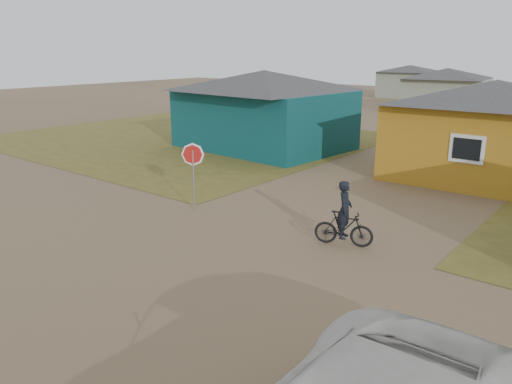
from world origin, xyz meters
The scene contains 8 objects.
ground centered at (0.00, 0.00, 0.00)m, with size 120.00×120.00×0.00m, color brown.
grass_nw centered at (-14.00, 13.00, 0.01)m, with size 20.00×18.00×0.00m, color brown.
house_teal centered at (-8.50, 13.50, 2.05)m, with size 8.93×7.08×4.00m.
house_yellow centered at (2.50, 14.00, 2.00)m, with size 7.72×6.76×3.90m.
house_pale_west centered at (-6.00, 34.00, 1.86)m, with size 7.04×6.15×3.60m.
house_pale_north centered at (-14.00, 46.00, 1.75)m, with size 6.28×5.81×3.40m.
stop_sign centered at (-3.62, 3.59, 1.65)m, with size 0.72×0.18×2.22m.
cyclist centered at (1.57, 3.99, 0.64)m, with size 1.62×0.94×1.76m.
Camera 1 is at (7.51, -7.12, 5.02)m, focal length 35.00 mm.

